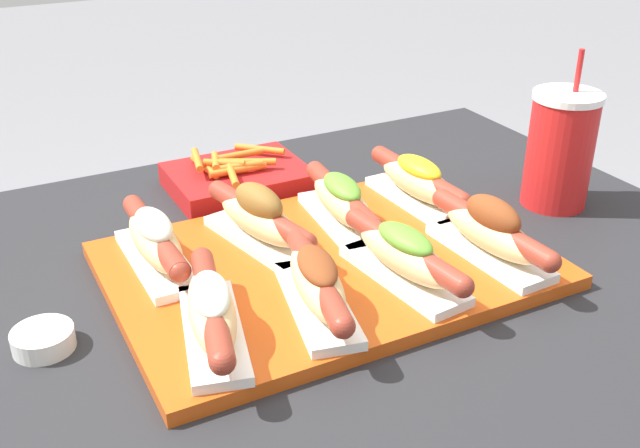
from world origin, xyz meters
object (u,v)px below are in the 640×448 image
at_px(sauce_bowl, 43,338).
at_px(hot_dog_1, 317,283).
at_px(serving_tray, 327,265).
at_px(hot_dog_0, 212,311).
at_px(hot_dog_5, 259,218).
at_px(hot_dog_4, 155,241).
at_px(hot_dog_3, 491,231).
at_px(drink_cup, 560,149).
at_px(hot_dog_7, 418,182).
at_px(hot_dog_6, 342,202).
at_px(fries_basket, 237,178).
at_px(hot_dog_2, 404,255).

bearing_deg(sauce_bowl, hot_dog_1, -17.65).
relative_size(serving_tray, hot_dog_0, 2.45).
bearing_deg(hot_dog_5, hot_dog_4, 177.67).
bearing_deg(hot_dog_3, drink_cup, 27.39).
height_order(hot_dog_4, hot_dog_7, hot_dog_4).
distance_m(hot_dog_6, hot_dog_7, 0.13).
distance_m(hot_dog_5, hot_dog_7, 0.25).
xyz_separation_m(hot_dog_6, hot_dog_7, (0.13, 0.01, 0.00)).
bearing_deg(fries_basket, serving_tray, -88.58).
bearing_deg(hot_dog_7, serving_tray, -156.13).
distance_m(hot_dog_3, drink_cup, 0.24).
distance_m(hot_dog_4, sauce_bowl, 0.18).
bearing_deg(drink_cup, hot_dog_3, -152.61).
distance_m(hot_dog_0, drink_cup, 0.59).
bearing_deg(hot_dog_6, hot_dog_7, 3.68).
bearing_deg(hot_dog_4, hot_dog_2, -33.99).
relative_size(hot_dog_0, hot_dog_4, 0.97).
height_order(hot_dog_7, fries_basket, hot_dog_7).
distance_m(hot_dog_1, hot_dog_7, 0.31).
height_order(hot_dog_5, hot_dog_7, hot_dog_5).
relative_size(hot_dog_4, hot_dog_5, 1.02).
height_order(sauce_bowl, drink_cup, drink_cup).
xyz_separation_m(hot_dog_7, fries_basket, (-0.20, 0.20, -0.03)).
distance_m(sauce_bowl, fries_basket, 0.44).
distance_m(hot_dog_5, sauce_bowl, 0.30).
bearing_deg(hot_dog_2, hot_dog_7, 51.65).
height_order(serving_tray, hot_dog_3, hot_dog_3).
bearing_deg(hot_dog_3, hot_dog_5, 145.41).
bearing_deg(hot_dog_1, hot_dog_5, 88.53).
bearing_deg(drink_cup, hot_dog_2, -162.52).
relative_size(hot_dog_1, hot_dog_5, 1.00).
distance_m(hot_dog_3, sauce_bowl, 0.54).
bearing_deg(hot_dog_3, serving_tray, 154.24).
bearing_deg(hot_dog_5, fries_basket, 76.26).
bearing_deg(hot_dog_6, hot_dog_0, -145.83).
distance_m(serving_tray, hot_dog_4, 0.21).
xyz_separation_m(hot_dog_2, hot_dog_6, (0.01, 0.16, -0.00)).
xyz_separation_m(hot_dog_0, fries_basket, (0.18, 0.38, -0.03)).
height_order(hot_dog_1, hot_dog_3, hot_dog_3).
relative_size(hot_dog_1, hot_dog_7, 0.98).
distance_m(hot_dog_2, hot_dog_6, 0.16).
distance_m(hot_dog_3, hot_dog_7, 0.17).
bearing_deg(sauce_bowl, hot_dog_0, -29.03).
height_order(hot_dog_3, sauce_bowl, hot_dog_3).
height_order(hot_dog_0, hot_dog_4, hot_dog_4).
height_order(hot_dog_4, hot_dog_5, hot_dog_5).
height_order(hot_dog_5, fries_basket, hot_dog_5).
distance_m(hot_dog_3, fries_basket, 0.42).
bearing_deg(fries_basket, sauce_bowl, -139.63).
xyz_separation_m(hot_dog_7, drink_cup, (0.20, -0.06, 0.04)).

